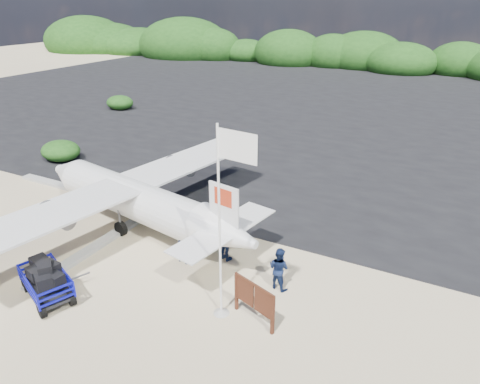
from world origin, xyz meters
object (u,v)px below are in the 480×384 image
Objects in this scene: signboard at (254,321)px; crew_b at (279,268)px; crew_c at (226,241)px; flagpole at (221,313)px; crew_a at (182,242)px; baggage_cart at (50,297)px.

crew_b reaches higher than signboard.
flagpole is at bearing 136.28° from crew_c.
crew_a is (-3.85, 1.72, 0.89)m from signboard.
crew_a is at bearing 174.56° from signboard.
crew_b is at bearing 62.45° from flagpole.
baggage_cart is at bearing 57.24° from crew_a.
crew_b is 2.57m from crew_c.
crew_a is 3.87m from crew_b.
baggage_cart is 5.94m from flagpole.
crew_b is (3.86, 0.22, -0.09)m from crew_a.
flagpole reaches higher than baggage_cart.
baggage_cart is at bearing 44.11° from crew_b.
flagpole reaches higher than signboard.
signboard is at bearing 153.03° from crew_c.
flagpole is at bearing -153.45° from signboard.
crew_b is 0.94× the size of crew_c.
baggage_cart is 7.88m from crew_b.
baggage_cart is at bearing -159.95° from flagpole.
crew_c is (1.39, 0.90, -0.04)m from crew_a.
baggage_cart is 1.35× the size of crew_a.
crew_c is (-2.48, 0.67, 0.05)m from crew_b.
crew_c is (-1.38, 2.77, 0.85)m from flagpole.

